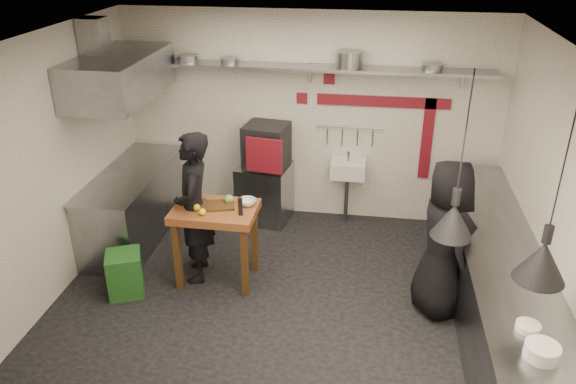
# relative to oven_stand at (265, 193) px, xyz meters

# --- Properties ---
(floor) EXTENTS (5.00, 5.00, 0.00)m
(floor) POSITION_rel_oven_stand_xyz_m (0.57, -1.81, -0.40)
(floor) COLOR black
(floor) RESTS_ON ground
(ceiling) EXTENTS (5.00, 5.00, 0.00)m
(ceiling) POSITION_rel_oven_stand_xyz_m (0.57, -1.81, 2.40)
(ceiling) COLOR beige
(ceiling) RESTS_ON floor
(wall_back) EXTENTS (5.00, 0.04, 2.80)m
(wall_back) POSITION_rel_oven_stand_xyz_m (0.57, 0.29, 1.00)
(wall_back) COLOR silver
(wall_back) RESTS_ON floor
(wall_front) EXTENTS (5.00, 0.04, 2.80)m
(wall_front) POSITION_rel_oven_stand_xyz_m (0.57, -3.91, 1.00)
(wall_front) COLOR silver
(wall_front) RESTS_ON floor
(wall_left) EXTENTS (0.04, 4.20, 2.80)m
(wall_left) POSITION_rel_oven_stand_xyz_m (-1.93, -1.81, 1.00)
(wall_left) COLOR silver
(wall_left) RESTS_ON floor
(wall_right) EXTENTS (0.04, 4.20, 2.80)m
(wall_right) POSITION_rel_oven_stand_xyz_m (3.07, -1.81, 1.00)
(wall_right) COLOR silver
(wall_right) RESTS_ON floor
(red_band_horiz) EXTENTS (1.70, 0.02, 0.14)m
(red_band_horiz) POSITION_rel_oven_stand_xyz_m (1.52, 0.27, 1.28)
(red_band_horiz) COLOR maroon
(red_band_horiz) RESTS_ON wall_back
(red_band_vert) EXTENTS (0.14, 0.02, 1.10)m
(red_band_vert) POSITION_rel_oven_stand_xyz_m (2.12, 0.27, 0.80)
(red_band_vert) COLOR maroon
(red_band_vert) RESTS_ON wall_back
(red_tile_a) EXTENTS (0.14, 0.02, 0.14)m
(red_tile_a) POSITION_rel_oven_stand_xyz_m (0.82, 0.27, 1.55)
(red_tile_a) COLOR maroon
(red_tile_a) RESTS_ON wall_back
(red_tile_b) EXTENTS (0.14, 0.02, 0.14)m
(red_tile_b) POSITION_rel_oven_stand_xyz_m (0.47, 0.27, 1.28)
(red_tile_b) COLOR maroon
(red_tile_b) RESTS_ON wall_back
(back_shelf) EXTENTS (4.60, 0.34, 0.04)m
(back_shelf) POSITION_rel_oven_stand_xyz_m (0.57, 0.11, 1.72)
(back_shelf) COLOR slate
(back_shelf) RESTS_ON wall_back
(shelf_bracket_left) EXTENTS (0.04, 0.06, 0.24)m
(shelf_bracket_left) POSITION_rel_oven_stand_xyz_m (-1.33, 0.26, 1.62)
(shelf_bracket_left) COLOR slate
(shelf_bracket_left) RESTS_ON wall_back
(shelf_bracket_mid) EXTENTS (0.04, 0.06, 0.24)m
(shelf_bracket_mid) POSITION_rel_oven_stand_xyz_m (0.57, 0.26, 1.62)
(shelf_bracket_mid) COLOR slate
(shelf_bracket_mid) RESTS_ON wall_back
(shelf_bracket_right) EXTENTS (0.04, 0.06, 0.24)m
(shelf_bracket_right) POSITION_rel_oven_stand_xyz_m (2.47, 0.26, 1.62)
(shelf_bracket_right) COLOR slate
(shelf_bracket_right) RESTS_ON wall_back
(pan_far_left) EXTENTS (0.33, 0.33, 0.09)m
(pan_far_left) POSITION_rel_oven_stand_xyz_m (-0.98, 0.11, 1.79)
(pan_far_left) COLOR slate
(pan_far_left) RESTS_ON back_shelf
(pan_mid_left) EXTENTS (0.24, 0.24, 0.07)m
(pan_mid_left) POSITION_rel_oven_stand_xyz_m (-0.44, 0.11, 1.78)
(pan_mid_left) COLOR slate
(pan_mid_left) RESTS_ON back_shelf
(stock_pot) EXTENTS (0.39, 0.39, 0.20)m
(stock_pot) POSITION_rel_oven_stand_xyz_m (1.08, 0.11, 1.84)
(stock_pot) COLOR slate
(stock_pot) RESTS_ON back_shelf
(pan_right) EXTENTS (0.33, 0.33, 0.08)m
(pan_right) POSITION_rel_oven_stand_xyz_m (2.07, 0.11, 1.78)
(pan_right) COLOR slate
(pan_right) RESTS_ON back_shelf
(oven_stand) EXTENTS (0.75, 0.70, 0.80)m
(oven_stand) POSITION_rel_oven_stand_xyz_m (0.00, 0.00, 0.00)
(oven_stand) COLOR slate
(oven_stand) RESTS_ON floor
(combi_oven) EXTENTS (0.61, 0.58, 0.58)m
(combi_oven) POSITION_rel_oven_stand_xyz_m (0.03, 0.00, 0.69)
(combi_oven) COLOR black
(combi_oven) RESTS_ON oven_stand
(oven_door) EXTENTS (0.48, 0.10, 0.46)m
(oven_door) POSITION_rel_oven_stand_xyz_m (0.07, -0.35, 0.69)
(oven_door) COLOR maroon
(oven_door) RESTS_ON combi_oven
(oven_glass) EXTENTS (0.37, 0.07, 0.34)m
(oven_glass) POSITION_rel_oven_stand_xyz_m (0.06, -0.32, 0.69)
(oven_glass) COLOR black
(oven_glass) RESTS_ON oven_door
(hand_sink) EXTENTS (0.46, 0.34, 0.22)m
(hand_sink) POSITION_rel_oven_stand_xyz_m (1.12, 0.11, 0.38)
(hand_sink) COLOR silver
(hand_sink) RESTS_ON wall_back
(sink_tap) EXTENTS (0.03, 0.03, 0.14)m
(sink_tap) POSITION_rel_oven_stand_xyz_m (1.12, 0.11, 0.56)
(sink_tap) COLOR slate
(sink_tap) RESTS_ON hand_sink
(sink_drain) EXTENTS (0.06, 0.06, 0.66)m
(sink_drain) POSITION_rel_oven_stand_xyz_m (1.12, 0.07, -0.06)
(sink_drain) COLOR slate
(sink_drain) RESTS_ON floor
(utensil_rail) EXTENTS (0.90, 0.02, 0.02)m
(utensil_rail) POSITION_rel_oven_stand_xyz_m (1.12, 0.25, 0.92)
(utensil_rail) COLOR slate
(utensil_rail) RESTS_ON wall_back
(counter_right) EXTENTS (0.70, 3.80, 0.90)m
(counter_right) POSITION_rel_oven_stand_xyz_m (2.72, -1.81, 0.05)
(counter_right) COLOR slate
(counter_right) RESTS_ON floor
(counter_right_top) EXTENTS (0.76, 3.90, 0.03)m
(counter_right_top) POSITION_rel_oven_stand_xyz_m (2.72, -1.81, 0.52)
(counter_right_top) COLOR slate
(counter_right_top) RESTS_ON counter_right
(plate_stack) EXTENTS (0.29, 0.29, 0.11)m
(plate_stack) POSITION_rel_oven_stand_xyz_m (2.69, -3.47, 0.59)
(plate_stack) COLOR silver
(plate_stack) RESTS_ON counter_right_top
(small_bowl_right) EXTENTS (0.23, 0.23, 0.05)m
(small_bowl_right) POSITION_rel_oven_stand_xyz_m (2.67, -3.16, 0.56)
(small_bowl_right) COLOR silver
(small_bowl_right) RESTS_ON counter_right_top
(counter_left) EXTENTS (0.70, 1.90, 0.90)m
(counter_left) POSITION_rel_oven_stand_xyz_m (-1.58, -0.76, 0.05)
(counter_left) COLOR slate
(counter_left) RESTS_ON floor
(counter_left_top) EXTENTS (0.76, 2.00, 0.03)m
(counter_left_top) POSITION_rel_oven_stand_xyz_m (-1.58, -0.76, 0.52)
(counter_left_top) COLOR slate
(counter_left_top) RESTS_ON counter_left
(extractor_hood) EXTENTS (0.78, 1.60, 0.50)m
(extractor_hood) POSITION_rel_oven_stand_xyz_m (-1.53, -0.76, 1.75)
(extractor_hood) COLOR slate
(extractor_hood) RESTS_ON ceiling
(hood_duct) EXTENTS (0.28, 0.28, 0.50)m
(hood_duct) POSITION_rel_oven_stand_xyz_m (-1.78, -0.76, 2.15)
(hood_duct) COLOR slate
(hood_duct) RESTS_ON ceiling
(green_bin) EXTENTS (0.48, 0.48, 0.50)m
(green_bin) POSITION_rel_oven_stand_xyz_m (-1.20, -1.96, -0.15)
(green_bin) COLOR #215A20
(green_bin) RESTS_ON floor
(prep_table) EXTENTS (0.93, 0.65, 0.92)m
(prep_table) POSITION_rel_oven_stand_xyz_m (-0.26, -1.53, 0.06)
(prep_table) COLOR brown
(prep_table) RESTS_ON floor
(cutting_board) EXTENTS (0.42, 0.35, 0.02)m
(cutting_board) POSITION_rel_oven_stand_xyz_m (-0.24, -1.49, 0.53)
(cutting_board) COLOR #4B2D14
(cutting_board) RESTS_ON prep_table
(pepper_mill) EXTENTS (0.06, 0.06, 0.20)m
(pepper_mill) POSITION_rel_oven_stand_xyz_m (0.06, -1.64, 0.62)
(pepper_mill) COLOR black
(pepper_mill) RESTS_ON prep_table
(lemon_a) EXTENTS (0.09, 0.09, 0.08)m
(lemon_a) POSITION_rel_oven_stand_xyz_m (-0.43, -1.62, 0.56)
(lemon_a) COLOR yellow
(lemon_a) RESTS_ON prep_table
(lemon_b) EXTENTS (0.10, 0.10, 0.08)m
(lemon_b) POSITION_rel_oven_stand_xyz_m (-0.35, -1.71, 0.56)
(lemon_b) COLOR yellow
(lemon_b) RESTS_ON prep_table
(veg_ball) EXTENTS (0.11, 0.11, 0.11)m
(veg_ball) POSITION_rel_oven_stand_xyz_m (-0.13, -1.40, 0.57)
(veg_ball) COLOR olive
(veg_ball) RESTS_ON prep_table
(steel_tray) EXTENTS (0.23, 0.20, 0.03)m
(steel_tray) POSITION_rel_oven_stand_xyz_m (-0.52, -1.40, 0.54)
(steel_tray) COLOR slate
(steel_tray) RESTS_ON prep_table
(bowl) EXTENTS (0.26, 0.26, 0.06)m
(bowl) POSITION_rel_oven_stand_xyz_m (0.08, -1.40, 0.55)
(bowl) COLOR silver
(bowl) RESTS_ON prep_table
(heat_lamp_near) EXTENTS (0.42, 0.42, 1.39)m
(heat_lamp_near) POSITION_rel_oven_stand_xyz_m (2.09, -2.63, 1.70)
(heat_lamp_near) COLOR black
(heat_lamp_near) RESTS_ON ceiling
(heat_lamp_far) EXTENTS (0.44, 0.44, 1.47)m
(heat_lamp_far) POSITION_rel_oven_stand_xyz_m (2.69, -3.06, 1.66)
(heat_lamp_far) COLOR black
(heat_lamp_far) RESTS_ON ceiling
(chef_left) EXTENTS (0.55, 0.72, 1.77)m
(chef_left) POSITION_rel_oven_stand_xyz_m (-0.51, -1.50, 0.48)
(chef_left) COLOR black
(chef_left) RESTS_ON floor
(chef_right) EXTENTS (0.79, 0.96, 1.70)m
(chef_right) POSITION_rel_oven_stand_xyz_m (2.19, -1.73, 0.45)
(chef_right) COLOR black
(chef_right) RESTS_ON floor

